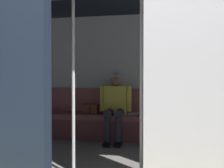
{
  "coord_description": "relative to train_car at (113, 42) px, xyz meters",
  "views": [
    {
      "loc": [
        -0.54,
        2.15,
        1.06
      ],
      "look_at": [
        0.08,
        -1.29,
        1.0
      ],
      "focal_mm": 41.59,
      "sensor_mm": 36.0,
      "label": 1
    }
  ],
  "objects": [
    {
      "name": "train_car",
      "position": [
        0.0,
        0.0,
        0.0
      ],
      "size": [
        6.4,
        2.81,
        2.37
      ],
      "color": "silver",
      "rests_on": "ground_plane"
    },
    {
      "name": "bench_seat",
      "position": [
        -0.05,
        -1.08,
        -1.21
      ],
      "size": [
        3.0,
        0.44,
        0.45
      ],
      "color": "#935156",
      "rests_on": "ground_plane"
    },
    {
      "name": "grab_pole_door",
      "position": [
        0.31,
        0.7,
        -0.44
      ],
      "size": [
        0.04,
        0.04,
        2.23
      ],
      "primitive_type": "cylinder",
      "color": "silver",
      "rests_on": "ground_plane"
    },
    {
      "name": "handbag",
      "position": [
        0.6,
        -1.13,
        -1.02
      ],
      "size": [
        0.26,
        0.15,
        0.17
      ],
      "color": "brown",
      "rests_on": "bench_seat"
    },
    {
      "name": "book",
      "position": [
        -0.16,
        -1.16,
        -1.09
      ],
      "size": [
        0.18,
        0.24,
        0.03
      ],
      "primitive_type": "cube",
      "rotation": [
        0.0,
        0.0,
        -0.12
      ],
      "color": "silver",
      "rests_on": "bench_seat"
    },
    {
      "name": "grab_pole_far",
      "position": [
        -0.41,
        0.62,
        -0.44
      ],
      "size": [
        0.04,
        0.04,
        2.23
      ],
      "primitive_type": "cylinder",
      "color": "silver",
      "rests_on": "ground_plane"
    },
    {
      "name": "person_seated",
      "position": [
        0.15,
        -1.03,
        -0.89
      ],
      "size": [
        0.55,
        0.68,
        1.18
      ],
      "color": "#D8CC4C",
      "rests_on": "ground_plane"
    }
  ]
}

